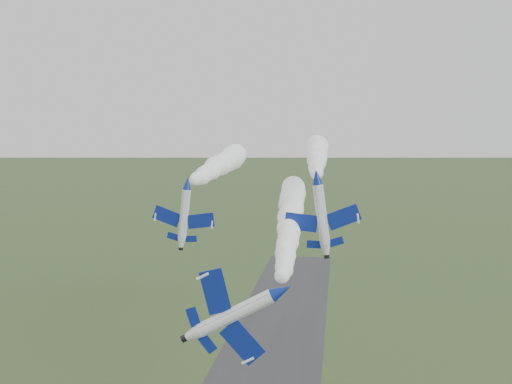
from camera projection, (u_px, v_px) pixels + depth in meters
jet_lead at (282, 291)px, 60.67m from camera, size 5.43×13.47×9.90m
smoke_trail_jet_lead at (290, 220)px, 93.22m from camera, size 9.08×59.46×4.94m
jet_pair_left at (187, 183)px, 89.04m from camera, size 9.76×11.80×2.96m
smoke_trail_jet_pair_left at (220, 165)px, 124.10m from camera, size 7.96×66.51×5.97m
jet_pair_right at (317, 177)px, 86.30m from camera, size 11.52×13.90×3.59m
smoke_trail_jet_pair_right at (317, 156)px, 122.49m from camera, size 9.73×66.87×5.45m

